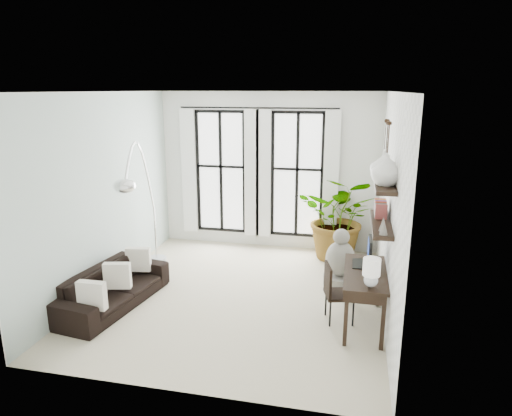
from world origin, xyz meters
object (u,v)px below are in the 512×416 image
(desk_chair, at_px, (335,289))
(buddha, at_px, (340,261))
(desk, at_px, (365,277))
(sofa, at_px, (112,288))
(arc_lamp, at_px, (139,174))
(plant, at_px, (340,217))

(desk_chair, xyz_separation_m, buddha, (0.03, 1.30, -0.07))
(desk, distance_m, buddha, 1.46)
(sofa, distance_m, desk_chair, 3.36)
(desk_chair, bearing_deg, sofa, 169.55)
(sofa, bearing_deg, arc_lamp, 2.01)
(sofa, bearing_deg, desk, -79.18)
(desk, bearing_deg, sofa, -177.49)
(desk, height_order, arc_lamp, arc_lamp)
(arc_lamp, relative_size, buddha, 2.47)
(sofa, bearing_deg, desk_chair, -77.67)
(plant, distance_m, desk_chair, 2.59)
(plant, distance_m, buddha, 1.33)
(sofa, relative_size, buddha, 2.03)
(desk, distance_m, desk_chair, 0.48)
(desk, bearing_deg, buddha, 105.16)
(plant, height_order, buddha, plant)
(desk_chair, bearing_deg, desk, -24.40)
(plant, xyz_separation_m, desk, (0.44, -2.64, -0.09))
(desk_chair, xyz_separation_m, arc_lamp, (-3.24, 0.69, 1.41))
(desk_chair, bearing_deg, buddha, 74.15)
(buddha, bearing_deg, desk, -74.84)
(sofa, xyz_separation_m, arc_lamp, (0.10, 0.92, 1.61))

